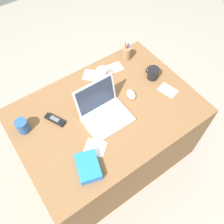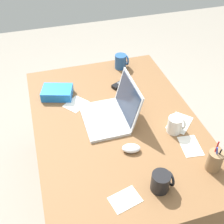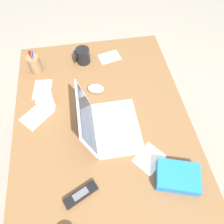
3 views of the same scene
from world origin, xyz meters
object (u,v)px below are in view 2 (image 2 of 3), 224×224
coffee_mug_spare (175,125)px  pen_holder (215,160)px  coffee_mug_white (161,182)px  coffee_mug_tall (121,61)px  computer_mouse (131,148)px  laptop (112,112)px  snack_bag (57,93)px  cordless_phone (122,83)px

coffee_mug_spare → pen_holder: bearing=13.1°
coffee_mug_white → coffee_mug_tall: coffee_mug_tall is taller
computer_mouse → coffee_mug_spare: coffee_mug_spare is taller
laptop → snack_bag: (-0.31, -0.28, -0.02)m
laptop → coffee_mug_spare: (0.20, 0.31, 0.00)m
coffee_mug_white → coffee_mug_spare: (-0.33, 0.23, -0.00)m
pen_holder → laptop: bearing=-142.4°
computer_mouse → coffee_mug_tall: (-0.79, 0.20, 0.03)m
laptop → computer_mouse: laptop is taller
computer_mouse → cordless_phone: computer_mouse is taller
coffee_mug_white → snack_bag: (-0.84, -0.36, -0.02)m
coffee_mug_white → coffee_mug_tall: (-1.05, 0.14, 0.00)m
laptop → coffee_mug_white: size_ratio=3.26×
coffee_mug_tall → cordless_phone: coffee_mug_tall is taller
computer_mouse → coffee_mug_tall: 0.82m
laptop → pen_holder: size_ratio=1.89×
coffee_mug_tall → snack_bag: coffee_mug_tall is taller
laptop → computer_mouse: 0.28m
laptop → computer_mouse: size_ratio=3.36×
coffee_mug_white → coffee_mug_tall: bearing=172.2°
coffee_mug_spare → cordless_phone: bearing=-164.1°
cordless_phone → snack_bag: 0.44m
computer_mouse → snack_bag: snack_bag is taller
cordless_phone → snack_bag: bearing=-89.6°
coffee_mug_tall → snack_bag: size_ratio=0.55×
coffee_mug_white → cordless_phone: coffee_mug_white is taller
laptop → cordless_phone: size_ratio=2.02×
coffee_mug_spare → pen_holder: size_ratio=0.58×
pen_holder → snack_bag: (-0.80, -0.66, -0.03)m
coffee_mug_spare → cordless_phone: (-0.51, -0.15, -0.04)m
coffee_mug_spare → snack_bag: coffee_mug_spare is taller
computer_mouse → coffee_mug_spare: bearing=119.1°
laptop → snack_bag: laptop is taller
computer_mouse → coffee_mug_spare: size_ratio=0.98×
cordless_phone → laptop: bearing=-28.1°
coffee_mug_tall → coffee_mug_spare: size_ratio=1.05×
laptop → cordless_phone: (-0.31, 0.17, -0.04)m
coffee_mug_white → computer_mouse: bearing=-168.2°
cordless_phone → coffee_mug_tall: bearing=164.2°
laptop → coffee_mug_spare: size_ratio=3.29×
computer_mouse → coffee_mug_tall: coffee_mug_tall is taller
computer_mouse → coffee_mug_white: 0.27m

